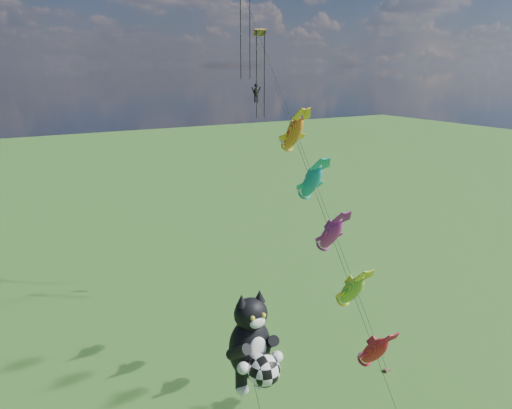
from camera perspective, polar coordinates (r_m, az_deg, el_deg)
cat_kite_rig at (r=22.74m, az=-0.34°, el=-15.87°), size 2.23×4.06×11.69m
fish_windsock_rig at (r=30.49m, az=8.58°, el=-3.40°), size 1.24×15.97×19.99m
parafoil_rig at (r=42.65m, az=0.27°, el=14.88°), size 3.20×17.35×28.26m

